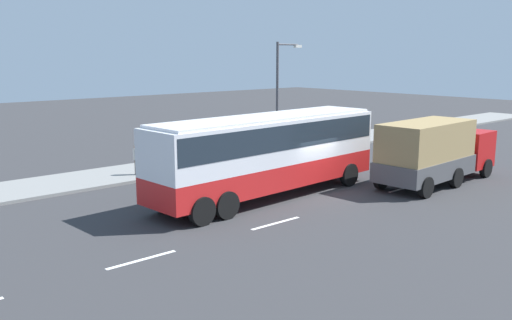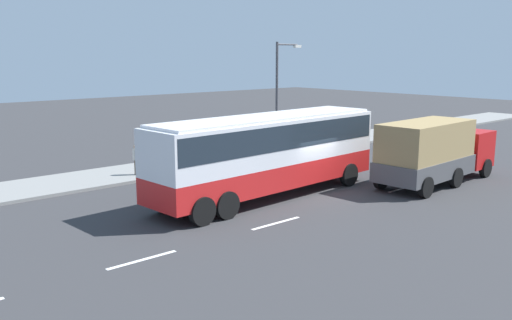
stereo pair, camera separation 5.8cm
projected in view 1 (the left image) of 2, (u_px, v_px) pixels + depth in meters
ground_plane at (313, 193)px, 25.11m from camera, size 120.00×120.00×0.00m
sidewalk_curb at (197, 163)px, 31.85m from camera, size 80.00×4.00×0.15m
lane_centreline at (297, 217)px, 21.35m from camera, size 27.32×0.16×0.01m
coach_bus at (268, 147)px, 24.04m from camera, size 11.96×3.29×3.63m
cargo_truck at (435, 150)px, 26.68m from camera, size 7.97×2.89×3.13m
pedestrian_near_curb at (136, 158)px, 28.16m from camera, size 0.32×0.32×1.57m
pedestrian_at_crossing at (286, 133)px, 36.62m from camera, size 0.32×0.32×1.63m
street_lamp at (280, 90)px, 33.65m from camera, size 2.05×0.24×6.86m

